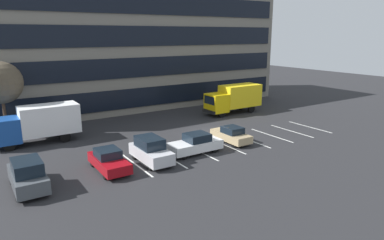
% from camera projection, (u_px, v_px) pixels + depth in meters
% --- Properties ---
extents(ground_plane, '(120.00, 120.00, 0.00)m').
position_uv_depth(ground_plane, '(211.00, 133.00, 34.05)').
color(ground_plane, '#262628').
extents(office_building, '(39.12, 12.84, 14.40)m').
position_uv_depth(office_building, '(134.00, 51.00, 46.88)').
color(office_building, slate).
rests_on(office_building, ground_plane).
extents(lot_markings, '(19.74, 5.40, 0.01)m').
position_uv_depth(lot_markings, '(238.00, 143.00, 30.87)').
color(lot_markings, silver).
rests_on(lot_markings, ground_plane).
extents(box_truck_blue, '(7.16, 2.37, 3.32)m').
position_uv_depth(box_truck_blue, '(39.00, 122.00, 30.45)').
color(box_truck_blue, '#194799').
rests_on(box_truck_blue, ground_plane).
extents(box_truck_yellow_all, '(7.32, 2.42, 3.39)m').
position_uv_depth(box_truck_yellow_all, '(234.00, 98.00, 42.01)').
color(box_truck_yellow_all, yellow).
rests_on(box_truck_yellow_all, ground_plane).
extents(sedan_tan, '(1.68, 4.01, 1.44)m').
position_uv_depth(sedan_tan, '(231.00, 135.00, 30.93)').
color(sedan_tan, tan).
rests_on(sedan_tan, ground_plane).
extents(sedan_maroon, '(1.78, 4.26, 1.53)m').
position_uv_depth(sedan_maroon, '(109.00, 161.00, 24.52)').
color(sedan_maroon, maroon).
rests_on(sedan_maroon, ground_plane).
extents(sedan_white, '(4.48, 1.87, 1.60)m').
position_uv_depth(sedan_white, '(195.00, 144.00, 28.11)').
color(sedan_white, white).
rests_on(sedan_white, ground_plane).
extents(suv_charcoal, '(1.85, 4.37, 1.97)m').
position_uv_depth(suv_charcoal, '(28.00, 175.00, 21.40)').
color(suv_charcoal, '#474C51').
rests_on(suv_charcoal, ground_plane).
extents(suv_silver, '(1.80, 4.24, 1.92)m').
position_uv_depth(suv_silver, '(151.00, 150.00, 26.01)').
color(suv_silver, silver).
rests_on(suv_silver, ground_plane).
extents(bare_tree, '(3.80, 3.80, 7.12)m').
position_uv_depth(bare_tree, '(1.00, 83.00, 30.81)').
color(bare_tree, '#473323').
rests_on(bare_tree, ground_plane).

